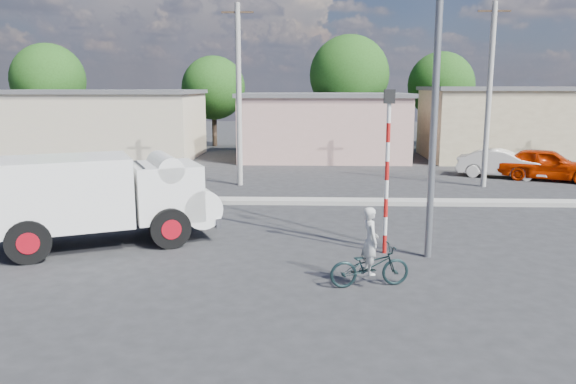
{
  "coord_description": "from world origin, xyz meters",
  "views": [
    {
      "loc": [
        1.14,
        -13.2,
        4.43
      ],
      "look_at": [
        0.52,
        3.41,
        1.3
      ],
      "focal_mm": 35.0,
      "sensor_mm": 36.0,
      "label": 1
    }
  ],
  "objects_px": {
    "truck": "(105,196)",
    "bicycle": "(370,266)",
    "car_red": "(547,164)",
    "cyclist": "(370,254)",
    "traffic_pole": "(387,158)",
    "car_cream": "(502,164)",
    "streetlight": "(430,65)"
  },
  "relations": [
    {
      "from": "streetlight",
      "to": "car_cream",
      "type": "bearing_deg",
      "value": 64.13
    },
    {
      "from": "cyclist",
      "to": "car_red",
      "type": "relative_size",
      "value": 0.34
    },
    {
      "from": "truck",
      "to": "streetlight",
      "type": "distance_m",
      "value": 9.46
    },
    {
      "from": "truck",
      "to": "cyclist",
      "type": "height_order",
      "value": "truck"
    },
    {
      "from": "cyclist",
      "to": "bicycle",
      "type": "bearing_deg",
      "value": -0.0
    },
    {
      "from": "bicycle",
      "to": "cyclist",
      "type": "bearing_deg",
      "value": -0.0
    },
    {
      "from": "traffic_pole",
      "to": "cyclist",
      "type": "bearing_deg",
      "value": -104.73
    },
    {
      "from": "car_red",
      "to": "traffic_pole",
      "type": "height_order",
      "value": "traffic_pole"
    },
    {
      "from": "truck",
      "to": "cyclist",
      "type": "distance_m",
      "value": 7.8
    },
    {
      "from": "cyclist",
      "to": "traffic_pole",
      "type": "relative_size",
      "value": 0.35
    },
    {
      "from": "truck",
      "to": "car_red",
      "type": "xyz_separation_m",
      "value": [
        17.14,
        11.86,
        -0.64
      ]
    },
    {
      "from": "truck",
      "to": "bicycle",
      "type": "bearing_deg",
      "value": -49.0
    },
    {
      "from": "truck",
      "to": "car_cream",
      "type": "distance_m",
      "value": 19.78
    },
    {
      "from": "truck",
      "to": "bicycle",
      "type": "xyz_separation_m",
      "value": [
        7.1,
        -3.17,
        -0.93
      ]
    },
    {
      "from": "car_cream",
      "to": "cyclist",
      "type": "bearing_deg",
      "value": 175.28
    },
    {
      "from": "cyclist",
      "to": "car_cream",
      "type": "relative_size",
      "value": 0.36
    },
    {
      "from": "car_cream",
      "to": "streetlight",
      "type": "height_order",
      "value": "streetlight"
    },
    {
      "from": "car_red",
      "to": "car_cream",
      "type": "bearing_deg",
      "value": 91.56
    },
    {
      "from": "truck",
      "to": "car_cream",
      "type": "height_order",
      "value": "truck"
    },
    {
      "from": "truck",
      "to": "streetlight",
      "type": "bearing_deg",
      "value": -30.64
    },
    {
      "from": "truck",
      "to": "cyclist",
      "type": "xyz_separation_m",
      "value": [
        7.1,
        -3.17,
        -0.65
      ]
    },
    {
      "from": "truck",
      "to": "bicycle",
      "type": "relative_size",
      "value": 3.57
    },
    {
      "from": "cyclist",
      "to": "traffic_pole",
      "type": "bearing_deg",
      "value": -26.34
    },
    {
      "from": "cyclist",
      "to": "traffic_pole",
      "type": "height_order",
      "value": "traffic_pole"
    },
    {
      "from": "bicycle",
      "to": "streetlight",
      "type": "bearing_deg",
      "value": -46.8
    },
    {
      "from": "bicycle",
      "to": "traffic_pole",
      "type": "height_order",
      "value": "traffic_pole"
    },
    {
      "from": "cyclist",
      "to": "traffic_pole",
      "type": "xyz_separation_m",
      "value": [
        0.68,
        2.6,
        1.83
      ]
    },
    {
      "from": "car_cream",
      "to": "streetlight",
      "type": "bearing_deg",
      "value": 176.75
    },
    {
      "from": "bicycle",
      "to": "truck",
      "type": "bearing_deg",
      "value": 54.33
    },
    {
      "from": "car_red",
      "to": "streetlight",
      "type": "bearing_deg",
      "value": 169.03
    },
    {
      "from": "car_cream",
      "to": "streetlight",
      "type": "xyz_separation_m",
      "value": [
        -6.52,
        -13.45,
        4.27
      ]
    },
    {
      "from": "bicycle",
      "to": "car_red",
      "type": "bearing_deg",
      "value": -45.35
    }
  ]
}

